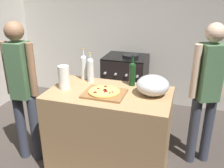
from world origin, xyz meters
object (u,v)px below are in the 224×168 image
Objects in this scene: wine_bottle_green at (132,73)px; person_in_stripes at (22,87)px; paper_towel_roll at (64,77)px; pizza at (104,91)px; wine_bottle_clear at (84,66)px; stove at (125,82)px; mixing_bowl at (153,85)px; person_in_red at (207,88)px; wine_bottle_amber at (90,69)px.

person_in_stripes is at bearing -162.86° from wine_bottle_green.
wine_bottle_green reaches higher than paper_towel_roll.
wine_bottle_clear is (-0.36, 0.34, 0.12)m from pizza.
person_in_stripes is at bearing -114.39° from stove.
wine_bottle_clear reaches higher than mixing_bowl.
pizza is 0.20× the size of person_in_red.
person_in_stripes reaches higher than wine_bottle_clear.
person_in_stripes is at bearing -174.24° from paper_towel_roll.
paper_towel_roll is 0.27× the size of stove.
wine_bottle_amber is (-0.46, -0.03, 0.01)m from wine_bottle_green.
person_in_stripes is (-0.92, -0.03, -0.05)m from pizza.
wine_bottle_clear reaches higher than pizza.
wine_bottle_amber reaches higher than pizza.
wine_bottle_green is at bearing 57.19° from pizza.
wine_bottle_clear is 0.70m from person_in_stripes.
wine_bottle_amber is 0.76m from person_in_stripes.
wine_bottle_clear is (0.08, 0.32, 0.03)m from paper_towel_roll.
person_in_red reaches higher than wine_bottle_amber.
pizza is 0.95× the size of wine_bottle_amber.
person_in_red is (1.40, 0.49, -0.14)m from paper_towel_roll.
wine_bottle_clear is 0.38× the size of stove.
person_in_red is (1.89, 0.54, 0.00)m from person_in_stripes.
person_in_red is at bearing 7.48° from wine_bottle_clear.
paper_towel_roll is 0.51m from person_in_stripes.
stove is at bearing 82.28° from wine_bottle_clear.
pizza is at bearing -162.64° from mixing_bowl.
person_in_red is at bearing -42.82° from stove.
wine_bottle_amber is 1.44m from stove.
pizza is 0.19× the size of person_in_stripes.
mixing_bowl is at bearing 17.36° from pizza.
person_in_stripes reaches higher than person_in_red.
stove is (-0.64, 1.44, -0.58)m from mixing_bowl.
wine_bottle_clear is (-0.80, 0.20, 0.06)m from mixing_bowl.
wine_bottle_green is 1.19m from person_in_stripes.
stove is at bearing 107.23° from wine_bottle_green.
paper_towel_roll is 0.75× the size of wine_bottle_green.
mixing_bowl is 1.28× the size of paper_towel_roll.
person_in_red is (1.22, 0.23, -0.17)m from wine_bottle_amber.
paper_towel_roll is at bearing 5.76° from person_in_stripes.
wine_bottle_green is at bearing -72.77° from stove.
stove is (0.25, 1.57, -0.61)m from paper_towel_roll.
person_in_red is (0.76, 0.20, -0.16)m from wine_bottle_green.
paper_towel_roll is 0.33m from wine_bottle_clear.
wine_bottle_clear is at bearing -172.52° from person_in_red.
pizza is 0.95× the size of wine_bottle_green.
person_in_stripes is 1.00× the size of person_in_red.
person_in_red is at bearing 27.86° from pizza.
person_in_red reaches higher than mixing_bowl.
stove is at bearing 96.86° from pizza.
wine_bottle_green is at bearing -2.26° from wine_bottle_clear.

